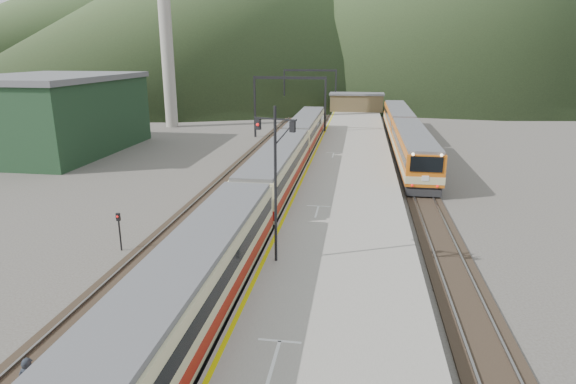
% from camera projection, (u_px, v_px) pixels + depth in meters
% --- Properties ---
extents(track_main, '(2.60, 200.00, 0.23)m').
position_uv_depth(track_main, '(296.00, 163.00, 49.38)').
color(track_main, black).
rests_on(track_main, ground).
extents(track_far, '(2.60, 200.00, 0.23)m').
position_uv_depth(track_far, '(248.00, 161.00, 50.09)').
color(track_far, black).
rests_on(track_far, ground).
extents(track_second, '(2.60, 200.00, 0.23)m').
position_uv_depth(track_second, '(410.00, 167.00, 47.74)').
color(track_second, black).
rests_on(track_second, ground).
extents(platform, '(8.00, 100.00, 1.00)m').
position_uv_depth(platform, '(350.00, 165.00, 46.56)').
color(platform, gray).
rests_on(platform, ground).
extents(gantry_near, '(9.55, 0.25, 8.00)m').
position_uv_depth(gantry_near, '(290.00, 95.00, 62.46)').
color(gantry_near, black).
rests_on(gantry_near, ground).
extents(gantry_far, '(9.55, 0.25, 8.00)m').
position_uv_depth(gantry_far, '(310.00, 83.00, 86.18)').
color(gantry_far, black).
rests_on(gantry_far, ground).
extents(warehouse, '(14.50, 20.50, 8.60)m').
position_uv_depth(warehouse, '(52.00, 114.00, 54.06)').
color(warehouse, '#19321D').
rests_on(warehouse, ground).
extents(smokestack, '(1.80, 1.80, 30.00)m').
position_uv_depth(smokestack, '(165.00, 23.00, 69.17)').
color(smokestack, '#9E998E').
rests_on(smokestack, ground).
extents(station_shed, '(9.40, 4.40, 3.10)m').
position_uv_depth(station_shed, '(357.00, 102.00, 83.93)').
color(station_shed, brown).
rests_on(station_shed, platform).
extents(hill_a, '(180.00, 180.00, 60.00)m').
position_uv_depth(hill_a, '(246.00, 1.00, 188.94)').
color(hill_a, '#344526').
rests_on(hill_a, ground).
extents(hill_d, '(200.00, 200.00, 55.00)m').
position_uv_depth(hill_d, '(118.00, 18.00, 248.48)').
color(hill_d, '#344526').
rests_on(hill_d, ground).
extents(main_train, '(2.91, 59.66, 3.55)m').
position_uv_depth(main_train, '(278.00, 170.00, 38.38)').
color(main_train, '#C7BF8A').
rests_on(main_train, track_main).
extents(second_train, '(2.98, 40.54, 3.63)m').
position_uv_depth(second_train, '(404.00, 132.00, 56.04)').
color(second_train, '#C85F13').
rests_on(second_train, track_second).
extents(signal_mast, '(2.12, 0.78, 7.71)m').
position_uv_depth(signal_mast, '(275.00, 170.00, 22.86)').
color(signal_mast, black).
rests_on(signal_mast, platform).
extents(short_signal_b, '(0.23, 0.17, 2.27)m').
position_uv_depth(short_signal_b, '(254.00, 169.00, 40.92)').
color(short_signal_b, black).
rests_on(short_signal_b, ground).
extents(short_signal_c, '(0.24, 0.19, 2.27)m').
position_uv_depth(short_signal_c, '(119.00, 227.00, 27.51)').
color(short_signal_c, black).
rests_on(short_signal_c, ground).
extents(worker, '(0.71, 0.50, 1.86)m').
position_uv_depth(worker, '(30.00, 383.00, 15.35)').
color(worker, black).
rests_on(worker, ground).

